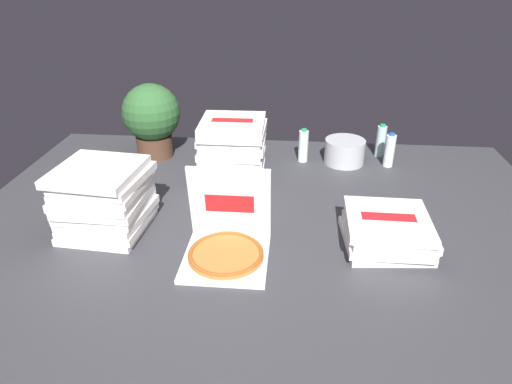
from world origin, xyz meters
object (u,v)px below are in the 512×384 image
(ice_bucket, at_px, (344,151))
(potted_plant, at_px, (152,117))
(open_pizza_box, at_px, (227,242))
(water_bottle_0, at_px, (381,141))
(water_bottle_2, at_px, (303,146))
(pizza_stack_right_mid, at_px, (387,231))
(pizza_stack_left_near, at_px, (233,148))
(water_bottle_1, at_px, (390,150))
(pizza_stack_right_far, at_px, (105,199))

(ice_bucket, xyz_separation_m, potted_plant, (-1.30, 0.00, 0.20))
(open_pizza_box, xyz_separation_m, water_bottle_0, (0.89, 1.25, 0.04))
(ice_bucket, relative_size, water_bottle_2, 1.16)
(pizza_stack_right_mid, height_order, pizza_stack_left_near, pizza_stack_left_near)
(open_pizza_box, bearing_deg, water_bottle_1, 49.65)
(pizza_stack_left_near, bearing_deg, ice_bucket, 18.11)
(pizza_stack_left_near, xyz_separation_m, ice_bucket, (0.72, 0.24, -0.10))
(potted_plant, bearing_deg, ice_bucket, -0.16)
(ice_bucket, relative_size, water_bottle_1, 1.16)
(open_pizza_box, bearing_deg, pizza_stack_right_far, 165.47)
(open_pizza_box, height_order, water_bottle_2, open_pizza_box)
(open_pizza_box, xyz_separation_m, pizza_stack_right_far, (-0.63, 0.16, 0.10))
(water_bottle_0, bearing_deg, ice_bucket, -151.58)
(pizza_stack_left_near, bearing_deg, open_pizza_box, -84.20)
(pizza_stack_left_near, relative_size, water_bottle_0, 1.79)
(pizza_stack_left_near, relative_size, water_bottle_1, 1.79)
(water_bottle_0, bearing_deg, potted_plant, -175.04)
(pizza_stack_right_mid, bearing_deg, potted_plant, 145.79)
(water_bottle_0, relative_size, water_bottle_2, 1.00)
(open_pizza_box, distance_m, ice_bucket, 1.28)
(water_bottle_1, height_order, potted_plant, potted_plant)
(pizza_stack_left_near, distance_m, water_bottle_1, 1.03)
(pizza_stack_right_mid, relative_size, potted_plant, 0.83)
(pizza_stack_right_mid, height_order, water_bottle_0, water_bottle_0)
(pizza_stack_right_mid, distance_m, pizza_stack_left_near, 1.11)
(pizza_stack_right_far, xyz_separation_m, water_bottle_2, (0.99, 0.95, -0.07))
(open_pizza_box, bearing_deg, water_bottle_2, 72.28)
(pizza_stack_right_mid, relative_size, pizza_stack_right_far, 0.94)
(open_pizza_box, xyz_separation_m, pizza_stack_right_mid, (0.75, 0.15, 0.01))
(pizza_stack_right_far, xyz_separation_m, water_bottle_0, (1.52, 1.09, -0.07))
(pizza_stack_right_far, distance_m, ice_bucket, 1.58)
(pizza_stack_right_far, relative_size, pizza_stack_left_near, 1.09)
(open_pizza_box, height_order, pizza_stack_right_far, open_pizza_box)
(pizza_stack_right_far, relative_size, water_bottle_0, 1.95)
(open_pizza_box, relative_size, pizza_stack_right_far, 0.91)
(pizza_stack_right_mid, xyz_separation_m, pizza_stack_right_far, (-1.38, 0.01, 0.10))
(ice_bucket, xyz_separation_m, water_bottle_2, (-0.28, 0.00, 0.03))
(pizza_stack_left_near, bearing_deg, potted_plant, 157.53)
(water_bottle_0, height_order, water_bottle_2, same)
(pizza_stack_right_far, bearing_deg, potted_plant, 92.12)
(water_bottle_1, bearing_deg, water_bottle_2, 176.94)
(open_pizza_box, bearing_deg, pizza_stack_right_mid, 11.24)
(water_bottle_1, bearing_deg, ice_bucket, 174.40)
(ice_bucket, bearing_deg, pizza_stack_left_near, -161.89)
(open_pizza_box, xyz_separation_m, water_bottle_1, (0.92, 1.08, 0.04))
(pizza_stack_right_mid, xyz_separation_m, water_bottle_2, (-0.40, 0.96, 0.03))
(pizza_stack_left_near, bearing_deg, pizza_stack_right_far, -127.40)
(pizza_stack_right_far, distance_m, potted_plant, 0.96)
(pizza_stack_right_far, relative_size, potted_plant, 0.89)
(pizza_stack_left_near, relative_size, potted_plant, 0.82)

